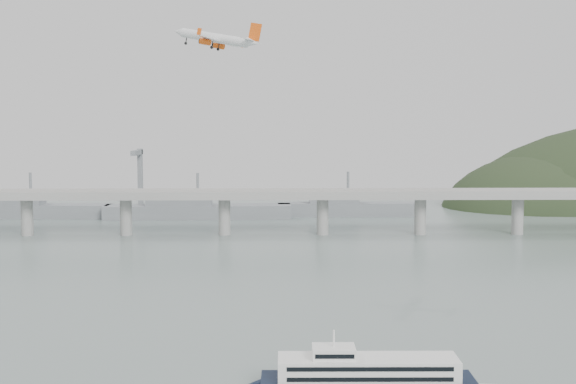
{
  "coord_description": "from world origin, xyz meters",
  "views": [
    {
      "loc": [
        -3.98,
        -188.62,
        59.63
      ],
      "look_at": [
        0.0,
        55.0,
        36.0
      ],
      "focal_mm": 48.0,
      "sensor_mm": 36.0,
      "label": 1
    }
  ],
  "objects": [
    {
      "name": "ground",
      "position": [
        0.0,
        0.0,
        0.0
      ],
      "size": [
        900.0,
        900.0,
        0.0
      ],
      "primitive_type": "plane",
      "color": "slate",
      "rests_on": "ground"
    },
    {
      "name": "bridge",
      "position": [
        -1.15,
        200.0,
        17.65
      ],
      "size": [
        800.0,
        22.0,
        23.9
      ],
      "color": "#989895",
      "rests_on": "ground"
    },
    {
      "name": "distant_fleet",
      "position": [
        -155.36,
        265.08,
        6.22
      ],
      "size": [
        453.0,
        60.9,
        40.0
      ],
      "color": "slate",
      "rests_on": "ground"
    },
    {
      "name": "ferry",
      "position": [
        15.86,
        -27.93,
        3.89
      ],
      "size": [
        75.91,
        13.56,
        14.33
      ],
      "rotation": [
        0.0,
        0.0,
        -0.01
      ],
      "color": "black",
      "rests_on": "ground"
    },
    {
      "name": "airliner",
      "position": [
        -24.48,
        83.5,
        87.06
      ],
      "size": [
        32.62,
        30.64,
        9.04
      ],
      "rotation": [
        0.05,
        -0.18,
        2.72
      ],
      "color": "white",
      "rests_on": "ground"
    }
  ]
}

